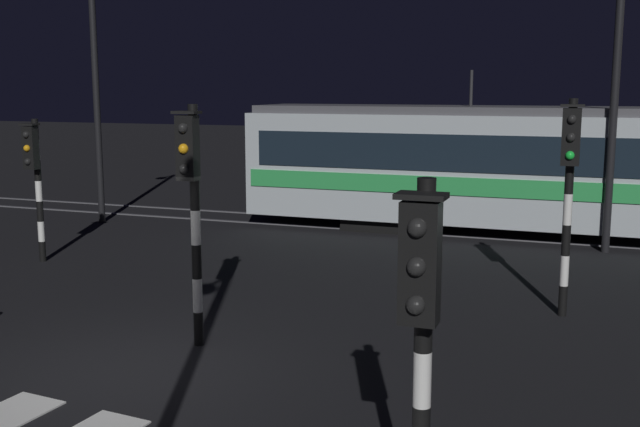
{
  "coord_description": "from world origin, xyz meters",
  "views": [
    {
      "loc": [
        5.72,
        -8.19,
        3.73
      ],
      "look_at": [
        0.91,
        5.0,
        1.4
      ],
      "focal_mm": 42.91,
      "sensor_mm": 36.0,
      "label": 1
    }
  ],
  "objects_px": {
    "street_lamp_trackside_right": "(618,42)",
    "street_lamp_trackside_left": "(89,60)",
    "traffic_light_corner_near_right": "(421,320)",
    "tram": "(569,169)",
    "traffic_light_median_centre": "(192,190)",
    "traffic_light_corner_far_right": "(569,175)",
    "traffic_light_corner_far_left": "(34,169)"
  },
  "relations": [
    {
      "from": "street_lamp_trackside_left",
      "to": "tram",
      "type": "distance_m",
      "value": 12.78
    },
    {
      "from": "traffic_light_corner_near_right",
      "to": "traffic_light_median_centre",
      "type": "bearing_deg",
      "value": 136.13
    },
    {
      "from": "traffic_light_corner_near_right",
      "to": "tram",
      "type": "bearing_deg",
      "value": 87.96
    },
    {
      "from": "tram",
      "to": "traffic_light_median_centre",
      "type": "bearing_deg",
      "value": -114.51
    },
    {
      "from": "traffic_light_corner_far_right",
      "to": "street_lamp_trackside_left",
      "type": "xyz_separation_m",
      "value": [
        -12.52,
        4.7,
        2.09
      ]
    },
    {
      "from": "street_lamp_trackside_left",
      "to": "street_lamp_trackside_right",
      "type": "distance_m",
      "value": 13.23
    },
    {
      "from": "traffic_light_median_centre",
      "to": "traffic_light_corner_near_right",
      "type": "height_order",
      "value": "traffic_light_median_centre"
    },
    {
      "from": "traffic_light_median_centre",
      "to": "traffic_light_corner_near_right",
      "type": "bearing_deg",
      "value": -43.87
    },
    {
      "from": "traffic_light_corner_far_left",
      "to": "traffic_light_median_centre",
      "type": "xyz_separation_m",
      "value": [
        5.84,
        -3.65,
        0.28
      ]
    },
    {
      "from": "street_lamp_trackside_left",
      "to": "traffic_light_median_centre",
      "type": "bearing_deg",
      "value": -46.64
    },
    {
      "from": "traffic_light_corner_far_right",
      "to": "street_lamp_trackside_right",
      "type": "height_order",
      "value": "street_lamp_trackside_right"
    },
    {
      "from": "traffic_light_corner_far_right",
      "to": "tram",
      "type": "xyz_separation_m",
      "value": [
        -0.24,
        6.94,
        -0.59
      ]
    },
    {
      "from": "street_lamp_trackside_left",
      "to": "street_lamp_trackside_right",
      "type": "relative_size",
      "value": 0.94
    },
    {
      "from": "street_lamp_trackside_right",
      "to": "street_lamp_trackside_left",
      "type": "bearing_deg",
      "value": -177.31
    },
    {
      "from": "traffic_light_median_centre",
      "to": "street_lamp_trackside_left",
      "type": "height_order",
      "value": "street_lamp_trackside_left"
    },
    {
      "from": "traffic_light_corner_far_right",
      "to": "tram",
      "type": "bearing_deg",
      "value": 91.96
    },
    {
      "from": "traffic_light_corner_far_left",
      "to": "traffic_light_corner_near_right",
      "type": "height_order",
      "value": "traffic_light_corner_near_right"
    },
    {
      "from": "traffic_light_corner_far_right",
      "to": "tram",
      "type": "height_order",
      "value": "tram"
    },
    {
      "from": "traffic_light_corner_near_right",
      "to": "street_lamp_trackside_right",
      "type": "relative_size",
      "value": 0.41
    },
    {
      "from": "traffic_light_corner_far_left",
      "to": "traffic_light_corner_near_right",
      "type": "xyz_separation_m",
      "value": [
        10.02,
        -7.67,
        0.0
      ]
    },
    {
      "from": "traffic_light_median_centre",
      "to": "street_lamp_trackside_left",
      "type": "xyz_separation_m",
      "value": [
        -7.6,
        8.04,
        2.12
      ]
    },
    {
      "from": "street_lamp_trackside_right",
      "to": "tram",
      "type": "height_order",
      "value": "street_lamp_trackside_right"
    },
    {
      "from": "traffic_light_corner_near_right",
      "to": "street_lamp_trackside_right",
      "type": "xyz_separation_m",
      "value": [
        1.43,
        12.68,
        2.66
      ]
    },
    {
      "from": "traffic_light_corner_far_left",
      "to": "street_lamp_trackside_right",
      "type": "height_order",
      "value": "street_lamp_trackside_right"
    },
    {
      "from": "traffic_light_corner_far_left",
      "to": "street_lamp_trackside_left",
      "type": "relative_size",
      "value": 0.44
    },
    {
      "from": "tram",
      "to": "street_lamp_trackside_right",
      "type": "bearing_deg",
      "value": -60.44
    },
    {
      "from": "traffic_light_corner_far_right",
      "to": "traffic_light_corner_near_right",
      "type": "xyz_separation_m",
      "value": [
        -0.75,
        -7.36,
        -0.32
      ]
    },
    {
      "from": "street_lamp_trackside_left",
      "to": "street_lamp_trackside_right",
      "type": "xyz_separation_m",
      "value": [
        13.21,
        0.62,
        0.25
      ]
    },
    {
      "from": "traffic_light_corner_near_right",
      "to": "street_lamp_trackside_right",
      "type": "bearing_deg",
      "value": 83.56
    },
    {
      "from": "traffic_light_median_centre",
      "to": "traffic_light_corner_near_right",
      "type": "xyz_separation_m",
      "value": [
        4.18,
        -4.02,
        -0.28
      ]
    },
    {
      "from": "street_lamp_trackside_left",
      "to": "traffic_light_corner_near_right",
      "type": "bearing_deg",
      "value": -45.69
    },
    {
      "from": "traffic_light_corner_far_left",
      "to": "street_lamp_trackside_left",
      "type": "bearing_deg",
      "value": 111.79
    }
  ]
}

